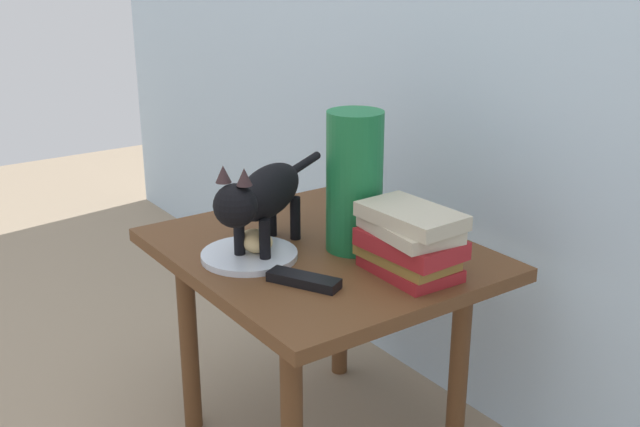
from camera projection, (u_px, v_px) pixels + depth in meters
name	position (u px, v px, depth m)	size (l,w,h in m)	color
side_table	(320.00, 276.00, 1.74)	(0.72, 0.61, 0.50)	brown
plate	(249.00, 255.00, 1.66)	(0.21, 0.21, 0.01)	silver
bread_roll	(256.00, 241.00, 1.65)	(0.08, 0.06, 0.05)	#E0BC7A
cat	(262.00, 195.00, 1.64)	(0.29, 0.41, 0.23)	black
book_stack	(410.00, 241.00, 1.55)	(0.22, 0.15, 0.14)	maroon
green_vase	(354.00, 182.00, 1.66)	(0.12, 0.12, 0.31)	#196B38
candle_jar	(413.00, 225.00, 1.74)	(0.07, 0.07, 0.08)	silver
tv_remote	(304.00, 280.00, 1.53)	(0.15, 0.04, 0.02)	black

